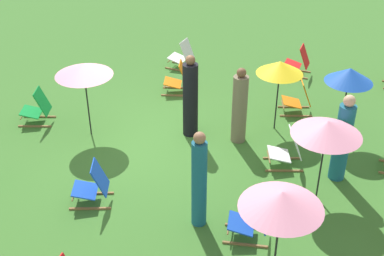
{
  "coord_description": "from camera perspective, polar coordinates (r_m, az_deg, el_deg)",
  "views": [
    {
      "loc": [
        8.84,
        3.6,
        6.1
      ],
      "look_at": [
        0.0,
        1.2,
        0.5
      ],
      "focal_mm": 48.01,
      "sensor_mm": 36.0,
      "label": 1
    }
  ],
  "objects": [
    {
      "name": "umbrella_0",
      "position": [
        7.14,
        9.93,
        -7.89
      ],
      "size": [
        1.19,
        1.19,
        1.77
      ],
      "color": "black",
      "rests_on": "ground"
    },
    {
      "name": "deckchair_7",
      "position": [
        13.08,
        -1.5,
        5.43
      ],
      "size": [
        0.62,
        0.84,
        0.83
      ],
      "rotation": [
        0.0,
        0.0,
        0.2
      ],
      "color": "olive",
      "rests_on": "ground"
    },
    {
      "name": "deckchair_3",
      "position": [
        14.43,
        -1.07,
        8.02
      ],
      "size": [
        0.6,
        0.83,
        0.83
      ],
      "rotation": [
        0.0,
        0.0,
        -0.17
      ],
      "color": "olive",
      "rests_on": "ground"
    },
    {
      "name": "deckchair_8",
      "position": [
        8.69,
        6.52,
        -10.12
      ],
      "size": [
        0.56,
        0.81,
        0.83
      ],
      "rotation": [
        0.0,
        0.0,
        0.11
      ],
      "color": "olive",
      "rests_on": "ground"
    },
    {
      "name": "deckchair_5",
      "position": [
        9.51,
        -10.96,
        -6.3
      ],
      "size": [
        0.67,
        0.86,
        0.83
      ],
      "rotation": [
        0.0,
        0.0,
        0.29
      ],
      "color": "olive",
      "rests_on": "ground"
    },
    {
      "name": "umbrella_1",
      "position": [
        11.1,
        17.09,
        5.63
      ],
      "size": [
        1.0,
        1.0,
        1.68
      ],
      "color": "black",
      "rests_on": "ground"
    },
    {
      "name": "deckchair_6",
      "position": [
        10.45,
        10.52,
        -2.43
      ],
      "size": [
        0.65,
        0.86,
        0.83
      ],
      "rotation": [
        0.0,
        0.0,
        0.25
      ],
      "color": "olive",
      "rests_on": "ground"
    },
    {
      "name": "person_2",
      "position": [
        10.08,
        16.36,
        -1.31
      ],
      "size": [
        0.37,
        0.37,
        1.82
      ],
      "rotation": [
        0.0,
        0.0,
        0.22
      ],
      "color": "#195972",
      "rests_on": "ground"
    },
    {
      "name": "deckchair_10",
      "position": [
        12.27,
        -16.81,
        2.12
      ],
      "size": [
        0.65,
        0.85,
        0.83
      ],
      "rotation": [
        0.0,
        0.0,
        0.25
      ],
      "color": "olive",
      "rests_on": "ground"
    },
    {
      "name": "ground_plane",
      "position": [
        11.33,
        -5.87,
        -1.33
      ],
      "size": [
        40.0,
        40.0,
        0.0
      ],
      "primitive_type": "plane",
      "color": "#386B28"
    },
    {
      "name": "deckchair_14",
      "position": [
        12.41,
        11.74,
        3.23
      ],
      "size": [
        0.64,
        0.85,
        0.83
      ],
      "rotation": [
        0.0,
        0.0,
        0.24
      ],
      "color": "olive",
      "rests_on": "ground"
    },
    {
      "name": "person_0",
      "position": [
        10.91,
        5.31,
        2.26
      ],
      "size": [
        0.33,
        0.33,
        1.72
      ],
      "rotation": [
        0.0,
        0.0,
        1.56
      ],
      "color": "#72664C",
      "rests_on": "ground"
    },
    {
      "name": "umbrella_2",
      "position": [
        10.96,
        -11.95,
        6.38
      ],
      "size": [
        1.22,
        1.22,
        1.72
      ],
      "color": "black",
      "rests_on": "ground"
    },
    {
      "name": "person_1",
      "position": [
        11.06,
        -0.18,
        3.31
      ],
      "size": [
        0.35,
        0.35,
        1.89
      ],
      "rotation": [
        0.0,
        0.0,
        4.76
      ],
      "color": "black",
      "rests_on": "ground"
    },
    {
      "name": "deckchair_12",
      "position": [
        14.35,
        11.76,
        7.21
      ],
      "size": [
        0.55,
        0.81,
        0.83
      ],
      "rotation": [
        0.0,
        0.0,
        -0.11
      ],
      "color": "olive",
      "rests_on": "ground"
    },
    {
      "name": "umbrella_4",
      "position": [
        9.11,
        14.78,
        -0.01
      ],
      "size": [
        1.24,
        1.24,
        1.65
      ],
      "color": "black",
      "rests_on": "ground"
    },
    {
      "name": "person_3",
      "position": [
        8.58,
        0.8,
        -5.95
      ],
      "size": [
        0.37,
        0.37,
        1.86
      ],
      "rotation": [
        0.0,
        0.0,
        4.01
      ],
      "color": "#195972",
      "rests_on": "ground"
    },
    {
      "name": "umbrella_3",
      "position": [
        11.15,
        9.76,
        6.63
      ],
      "size": [
        1.01,
        1.01,
        1.65
      ],
      "color": "black",
      "rests_on": "ground"
    }
  ]
}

